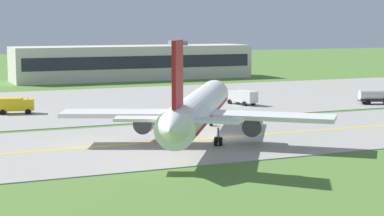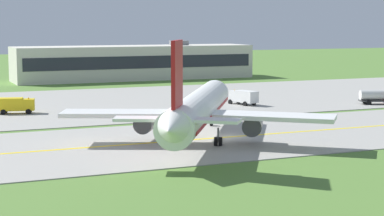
# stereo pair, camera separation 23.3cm
# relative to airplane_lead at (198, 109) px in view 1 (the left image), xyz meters

# --- Properties ---
(ground_plane) EXTENTS (500.00, 500.00, 0.00)m
(ground_plane) POSITION_rel_airplane_lead_xyz_m (5.08, 2.15, -4.13)
(ground_plane) COLOR #517A33
(taxiway_strip) EXTENTS (240.00, 28.00, 0.10)m
(taxiway_strip) POSITION_rel_airplane_lead_xyz_m (5.08, 2.15, -4.08)
(taxiway_strip) COLOR #9E9B93
(taxiway_strip) RESTS_ON ground
(apron_pad) EXTENTS (140.00, 52.00, 0.10)m
(apron_pad) POSITION_rel_airplane_lead_xyz_m (15.08, 44.15, -4.08)
(apron_pad) COLOR #9E9B93
(apron_pad) RESTS_ON ground
(taxiway_centreline) EXTENTS (220.00, 0.60, 0.01)m
(taxiway_centreline) POSITION_rel_airplane_lead_xyz_m (5.08, 2.15, -4.03)
(taxiway_centreline) COLOR yellow
(taxiway_centreline) RESTS_ON taxiway_strip
(airplane_lead) EXTENTS (29.57, 35.46, 12.70)m
(airplane_lead) POSITION_rel_airplane_lead_xyz_m (0.00, 0.00, 0.00)
(airplane_lead) COLOR white
(airplane_lead) RESTS_ON ground
(service_truck_baggage) EXTENTS (6.34, 3.94, 2.65)m
(service_truck_baggage) POSITION_rel_airplane_lead_xyz_m (44.77, 22.82, -2.60)
(service_truck_baggage) COLOR red
(service_truck_baggage) RESTS_ON ground
(service_truck_catering) EXTENTS (6.32, 3.48, 2.60)m
(service_truck_catering) POSITION_rel_airplane_lead_xyz_m (-16.22, 35.42, -2.60)
(service_truck_catering) COLOR yellow
(service_truck_catering) RESTS_ON ground
(service_truck_pushback) EXTENTS (3.65, 6.33, 2.60)m
(service_truck_pushback) POSITION_rel_airplane_lead_xyz_m (22.55, 31.54, -2.60)
(service_truck_pushback) COLOR silver
(service_truck_pushback) RESTS_ON ground
(terminal_building) EXTENTS (61.88, 13.65, 9.86)m
(terminal_building) POSITION_rel_airplane_lead_xyz_m (22.73, 92.18, 0.21)
(terminal_building) COLOR beige
(terminal_building) RESTS_ON ground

